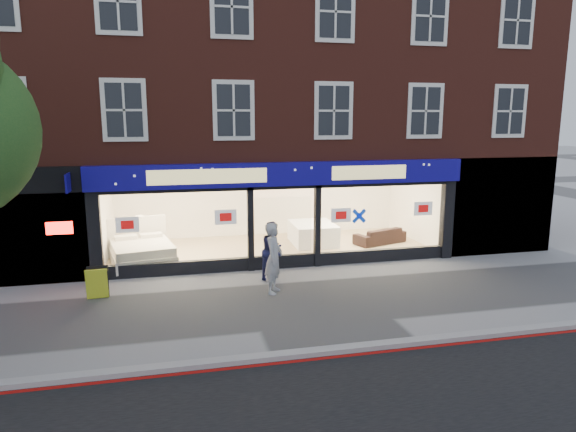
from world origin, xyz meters
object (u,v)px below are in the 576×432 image
object	(u,v)px
mattress_stack	(313,233)
sofa	(380,235)
display_bed	(142,251)
pedestrian_grey	(274,258)
a_board	(97,283)
pedestrian_blue	(273,250)

from	to	relation	value
mattress_stack	sofa	distance (m)	2.44
display_bed	pedestrian_grey	bearing A→B (deg)	-54.90
sofa	pedestrian_grey	xyz separation A→B (m)	(-4.75, -4.09, 0.57)
display_bed	sofa	bearing A→B (deg)	-6.37
display_bed	pedestrian_grey	distance (m)	4.97
a_board	display_bed	bearing A→B (deg)	67.62
mattress_stack	display_bed	bearing A→B (deg)	-169.03
pedestrian_grey	pedestrian_blue	size ratio (longest dim) A/B	1.12
pedestrian_grey	pedestrian_blue	bearing A→B (deg)	16.75
display_bed	pedestrian_blue	bearing A→B (deg)	-41.94
a_board	sofa	bearing A→B (deg)	17.11
mattress_stack	sofa	xyz separation A→B (m)	(2.38, -0.50, -0.09)
a_board	mattress_stack	bearing A→B (deg)	26.60
pedestrian_grey	a_board	bearing A→B (deg)	109.81
display_bed	pedestrian_grey	world-z (taller)	pedestrian_grey
mattress_stack	pedestrian_grey	xyz separation A→B (m)	(-2.37, -4.59, 0.47)
mattress_stack	a_board	bearing A→B (deg)	-149.77
pedestrian_grey	display_bed	bearing A→B (deg)	72.89
a_board	pedestrian_grey	world-z (taller)	pedestrian_grey
mattress_stack	a_board	distance (m)	7.99
a_board	pedestrian_grey	size ratio (longest dim) A/B	0.44
sofa	display_bed	bearing A→B (deg)	-14.43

